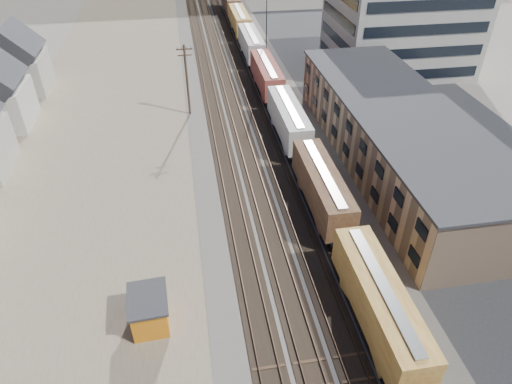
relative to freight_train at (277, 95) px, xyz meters
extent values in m
plane|color=#6B6356|center=(-3.80, -40.24, -2.79)|extent=(300.00, 300.00, 0.00)
cube|color=#4C4742|center=(-3.80, 9.76, -2.76)|extent=(18.00, 200.00, 0.06)
cube|color=#6F5B4C|center=(-23.80, -0.24, -2.78)|extent=(24.00, 180.00, 0.03)
cube|color=#232326|center=(18.20, -5.24, -2.77)|extent=(26.00, 120.00, 0.04)
cube|color=black|center=(-8.80, 9.76, -2.69)|extent=(2.60, 200.00, 0.08)
cube|color=#38281E|center=(-9.52, 9.76, -2.57)|extent=(0.08, 200.00, 0.16)
cube|color=#38281E|center=(-8.08, 9.76, -2.57)|extent=(0.08, 200.00, 0.16)
cube|color=black|center=(-5.80, 9.76, -2.69)|extent=(2.60, 200.00, 0.08)
cube|color=#38281E|center=(-6.52, 9.76, -2.57)|extent=(0.08, 200.00, 0.16)
cube|color=#38281E|center=(-5.08, 9.76, -2.57)|extent=(0.08, 200.00, 0.16)
cube|color=black|center=(-2.80, 9.76, -2.69)|extent=(2.60, 200.00, 0.08)
cube|color=#38281E|center=(-3.52, 9.76, -2.57)|extent=(0.08, 200.00, 0.16)
cube|color=#38281E|center=(-2.08, 9.76, -2.57)|extent=(0.08, 200.00, 0.16)
cube|color=black|center=(0.00, 9.76, -2.69)|extent=(2.60, 200.00, 0.08)
cube|color=#38281E|center=(-0.72, 9.76, -2.57)|extent=(0.08, 200.00, 0.16)
cube|color=#38281E|center=(0.72, 9.76, -2.57)|extent=(0.08, 200.00, 0.16)
cube|color=black|center=(0.00, -43.07, -2.04)|extent=(2.20, 2.20, 0.90)
cube|color=black|center=(0.00, -32.92, -2.04)|extent=(2.20, 2.20, 0.90)
cube|color=#A66A2C|center=(0.00, -38.00, 0.11)|extent=(3.00, 13.34, 3.40)
cube|color=#B7B7B2|center=(0.00, -38.00, 1.89)|extent=(0.90, 12.32, 0.16)
cube|color=black|center=(0.00, -27.87, -2.04)|extent=(2.20, 2.20, 0.90)
cube|color=black|center=(0.00, -17.72, -2.04)|extent=(2.20, 2.20, 0.90)
cube|color=#47281E|center=(0.00, -22.80, 0.11)|extent=(3.00, 13.34, 3.40)
cube|color=#B7B7B2|center=(0.00, -22.80, 1.89)|extent=(0.90, 12.32, 0.16)
cube|color=black|center=(0.00, -12.68, -2.04)|extent=(2.20, 2.20, 0.90)
cube|color=black|center=(0.00, -2.52, -2.04)|extent=(2.20, 2.20, 0.90)
cube|color=#B1ADA6|center=(0.00, -7.60, 0.11)|extent=(3.00, 13.34, 3.40)
cube|color=#B7B7B2|center=(0.00, -7.60, 1.89)|extent=(0.90, 12.33, 0.16)
cube|color=black|center=(0.00, 2.52, -2.04)|extent=(2.20, 2.20, 0.90)
cube|color=black|center=(0.00, 12.68, -2.04)|extent=(2.20, 2.20, 0.90)
cube|color=brown|center=(0.00, 7.60, 0.11)|extent=(3.00, 13.34, 3.40)
cube|color=#B7B7B2|center=(0.00, 7.60, 1.89)|extent=(0.90, 12.33, 0.16)
cube|color=black|center=(0.00, 17.73, -2.04)|extent=(2.20, 2.20, 0.90)
cube|color=black|center=(0.00, 27.88, -2.04)|extent=(2.20, 2.20, 0.90)
cube|color=#B1ADA6|center=(0.00, 22.80, 0.11)|extent=(3.00, 13.34, 3.40)
cube|color=#B7B7B2|center=(0.00, 22.80, 1.89)|extent=(0.90, 12.32, 0.16)
cube|color=black|center=(0.00, 32.92, -2.04)|extent=(2.20, 2.20, 0.90)
cube|color=black|center=(0.00, 43.07, -2.04)|extent=(2.20, 2.20, 0.90)
cube|color=#A66A2C|center=(0.00, 38.00, 0.11)|extent=(3.00, 13.34, 3.40)
cube|color=#B7B7B2|center=(0.00, 38.00, 1.89)|extent=(0.90, 12.32, 0.16)
cube|color=black|center=(0.00, 48.12, -2.04)|extent=(2.20, 2.20, 0.90)
cube|color=black|center=(0.00, 58.27, -2.04)|extent=(2.20, 2.20, 0.90)
cube|color=#47281E|center=(0.00, 53.20, 0.11)|extent=(3.00, 13.34, 3.40)
cube|color=tan|center=(11.20, -15.24, 0.71)|extent=(12.00, 40.00, 7.00)
cube|color=#2D2D30|center=(11.20, -15.24, 4.31)|extent=(12.40, 40.40, 0.30)
cube|color=black|center=(5.15, -15.24, -0.59)|extent=(0.12, 36.00, 1.20)
cube|color=black|center=(5.15, -15.24, 2.41)|extent=(0.12, 36.00, 1.20)
cube|color=#9E998E|center=(24.20, 14.76, 6.21)|extent=(22.00, 18.00, 18.00)
cube|color=black|center=(13.15, 14.76, 6.21)|extent=(0.12, 16.00, 16.00)
cube|color=black|center=(24.20, 5.71, 6.21)|extent=(20.00, 0.12, 16.00)
cylinder|color=#382619|center=(-12.30, 1.76, 2.21)|extent=(0.32, 0.32, 10.00)
cube|color=#382619|center=(-12.30, 1.76, 6.61)|extent=(2.20, 0.14, 0.14)
cube|color=#382619|center=(-12.30, 1.76, 5.81)|extent=(1.90, 0.14, 0.14)
cylinder|color=black|center=(-11.70, 1.76, 6.76)|extent=(0.08, 0.08, 0.22)
cylinder|color=black|center=(2.20, 19.76, 6.21)|extent=(0.16, 0.16, 18.00)
cube|color=#9E998E|center=(-37.80, 14.76, -0.04)|extent=(8.00, 8.00, 5.50)
cube|color=#2D2D30|center=(-37.80, 14.76, 3.61)|extent=(8.15, 8.16, 8.15)
cube|color=orange|center=(-17.15, -34.71, -1.46)|extent=(2.87, 3.71, 2.66)
cube|color=#2D2D30|center=(-17.15, -34.71, -0.04)|extent=(3.25, 4.08, 0.22)
cube|color=black|center=(-15.77, -34.63, -1.37)|extent=(0.14, 0.89, 0.89)
imported|color=navy|center=(22.62, 12.09, -2.04)|extent=(3.84, 5.86, 1.50)
imported|color=white|center=(26.95, 19.16, -2.09)|extent=(3.12, 4.43, 1.40)
camera|label=1|loc=(-12.85, -58.85, 26.68)|focal=32.00mm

